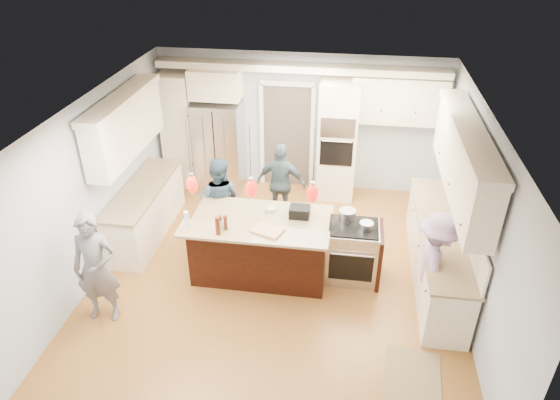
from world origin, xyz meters
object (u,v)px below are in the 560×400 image
at_px(kitchen_island, 261,245).
at_px(island_range, 354,252).
at_px(person_far_left, 219,200).
at_px(refrigerator, 219,146).
at_px(person_bar_end, 96,268).

bearing_deg(kitchen_island, island_range, 3.09).
height_order(island_range, person_far_left, person_far_left).
relative_size(refrigerator, kitchen_island, 0.86).
bearing_deg(refrigerator, person_far_left, -75.89).
xyz_separation_m(refrigerator, island_range, (2.71, -2.49, -0.44)).
xyz_separation_m(kitchen_island, person_bar_end, (-1.99, -1.31, 0.35)).
bearing_deg(person_far_left, refrigerator, -71.57).
xyz_separation_m(island_range, person_far_left, (-2.26, 0.70, 0.30)).
distance_m(kitchen_island, person_far_left, 1.19).
bearing_deg(refrigerator, kitchen_island, -63.09).
height_order(island_range, person_bar_end, person_bar_end).
bearing_deg(island_range, kitchen_island, -176.91).
bearing_deg(island_range, refrigerator, 137.41).
relative_size(kitchen_island, island_range, 2.28).
distance_m(refrigerator, kitchen_island, 2.91).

